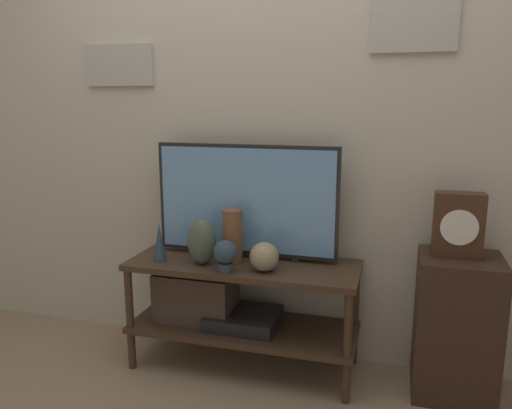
{
  "coord_description": "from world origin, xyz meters",
  "views": [
    {
      "loc": [
        0.73,
        -2.04,
        1.38
      ],
      "look_at": [
        0.07,
        0.25,
        0.87
      ],
      "focal_mm": 35.0,
      "sensor_mm": 36.0,
      "label": 1
    }
  ],
  "objects_px": {
    "vase_round_glass": "(264,257)",
    "decorative_bust": "(225,254)",
    "television": "(246,200)",
    "vase_slim_bronze": "(159,242)",
    "candle_jar": "(320,248)",
    "vase_urn_stoneware": "(202,242)",
    "mantel_clock": "(458,225)",
    "vase_tall_ceramic": "(233,236)"
  },
  "relations": [
    {
      "from": "vase_round_glass",
      "to": "decorative_bust",
      "type": "xyz_separation_m",
      "value": [
        -0.17,
        -0.07,
        0.02
      ]
    },
    {
      "from": "vase_round_glass",
      "to": "decorative_bust",
      "type": "distance_m",
      "value": 0.19
    },
    {
      "from": "television",
      "to": "vase_slim_bronze",
      "type": "bearing_deg",
      "value": -155.59
    },
    {
      "from": "vase_slim_bronze",
      "to": "candle_jar",
      "type": "height_order",
      "value": "vase_slim_bronze"
    },
    {
      "from": "vase_urn_stoneware",
      "to": "decorative_bust",
      "type": "relative_size",
      "value": 1.5
    },
    {
      "from": "vase_slim_bronze",
      "to": "mantel_clock",
      "type": "distance_m",
      "value": 1.44
    },
    {
      "from": "television",
      "to": "candle_jar",
      "type": "height_order",
      "value": "television"
    },
    {
      "from": "candle_jar",
      "to": "vase_tall_ceramic",
      "type": "bearing_deg",
      "value": -155.72
    },
    {
      "from": "vase_slim_bronze",
      "to": "mantel_clock",
      "type": "xyz_separation_m",
      "value": [
        1.42,
        0.14,
        0.16
      ]
    },
    {
      "from": "vase_round_glass",
      "to": "vase_slim_bronze",
      "type": "distance_m",
      "value": 0.55
    },
    {
      "from": "mantel_clock",
      "to": "decorative_bust",
      "type": "bearing_deg",
      "value": -168.76
    },
    {
      "from": "television",
      "to": "candle_jar",
      "type": "relative_size",
      "value": 8.21
    },
    {
      "from": "vase_tall_ceramic",
      "to": "vase_slim_bronze",
      "type": "distance_m",
      "value": 0.38
    },
    {
      "from": "vase_urn_stoneware",
      "to": "mantel_clock",
      "type": "relative_size",
      "value": 0.79
    },
    {
      "from": "decorative_bust",
      "to": "mantel_clock",
      "type": "xyz_separation_m",
      "value": [
        1.04,
        0.21,
        0.16
      ]
    },
    {
      "from": "television",
      "to": "vase_urn_stoneware",
      "type": "relative_size",
      "value": 4.07
    },
    {
      "from": "vase_round_glass",
      "to": "mantel_clock",
      "type": "distance_m",
      "value": 0.9
    },
    {
      "from": "television",
      "to": "mantel_clock",
      "type": "bearing_deg",
      "value": -2.31
    },
    {
      "from": "vase_urn_stoneware",
      "to": "vase_slim_bronze",
      "type": "xyz_separation_m",
      "value": [
        -0.23,
        -0.01,
        -0.02
      ]
    },
    {
      "from": "candle_jar",
      "to": "mantel_clock",
      "type": "bearing_deg",
      "value": -10.65
    },
    {
      "from": "vase_slim_bronze",
      "to": "candle_jar",
      "type": "distance_m",
      "value": 0.82
    },
    {
      "from": "vase_slim_bronze",
      "to": "mantel_clock",
      "type": "relative_size",
      "value": 0.66
    },
    {
      "from": "vase_tall_ceramic",
      "to": "vase_urn_stoneware",
      "type": "bearing_deg",
      "value": -154.52
    },
    {
      "from": "vase_urn_stoneware",
      "to": "decorative_bust",
      "type": "height_order",
      "value": "vase_urn_stoneware"
    },
    {
      "from": "vase_tall_ceramic",
      "to": "decorative_bust",
      "type": "xyz_separation_m",
      "value": [
        0.01,
        -0.14,
        -0.05
      ]
    },
    {
      "from": "vase_round_glass",
      "to": "candle_jar",
      "type": "bearing_deg",
      "value": 48.97
    },
    {
      "from": "vase_round_glass",
      "to": "vase_urn_stoneware",
      "type": "bearing_deg",
      "value": 178.46
    },
    {
      "from": "vase_round_glass",
      "to": "vase_tall_ceramic",
      "type": "xyz_separation_m",
      "value": [
        -0.18,
        0.08,
        0.07
      ]
    },
    {
      "from": "vase_slim_bronze",
      "to": "decorative_bust",
      "type": "distance_m",
      "value": 0.38
    },
    {
      "from": "candle_jar",
      "to": "decorative_bust",
      "type": "bearing_deg",
      "value": -140.86
    },
    {
      "from": "television",
      "to": "vase_round_glass",
      "type": "relative_size",
      "value": 6.72
    },
    {
      "from": "vase_tall_ceramic",
      "to": "candle_jar",
      "type": "xyz_separation_m",
      "value": [
        0.41,
        0.19,
        -0.08
      ]
    },
    {
      "from": "decorative_bust",
      "to": "mantel_clock",
      "type": "relative_size",
      "value": 0.53
    },
    {
      "from": "mantel_clock",
      "to": "vase_urn_stoneware",
      "type": "bearing_deg",
      "value": -173.65
    },
    {
      "from": "decorative_bust",
      "to": "vase_round_glass",
      "type": "bearing_deg",
      "value": 20.63
    },
    {
      "from": "vase_tall_ceramic",
      "to": "decorative_bust",
      "type": "height_order",
      "value": "vase_tall_ceramic"
    },
    {
      "from": "mantel_clock",
      "to": "vase_round_glass",
      "type": "bearing_deg",
      "value": -170.74
    },
    {
      "from": "vase_tall_ceramic",
      "to": "candle_jar",
      "type": "height_order",
      "value": "vase_tall_ceramic"
    },
    {
      "from": "television",
      "to": "mantel_clock",
      "type": "height_order",
      "value": "television"
    },
    {
      "from": "television",
      "to": "decorative_bust",
      "type": "bearing_deg",
      "value": -96.68
    },
    {
      "from": "television",
      "to": "vase_tall_ceramic",
      "type": "height_order",
      "value": "television"
    },
    {
      "from": "vase_round_glass",
      "to": "vase_slim_bronze",
      "type": "xyz_separation_m",
      "value": [
        -0.55,
        -0.0,
        0.03
      ]
    }
  ]
}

